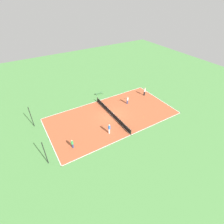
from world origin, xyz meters
name	(u,v)px	position (x,y,z in m)	size (l,w,h in m)	color
ground_plane	(112,116)	(0.00, 0.00, 0.00)	(80.00, 80.00, 0.00)	#518E47
court_surface	(112,116)	(0.00, 0.00, 0.01)	(11.73, 22.77, 0.02)	#B75633
tennis_net	(112,114)	(0.00, 0.00, 0.52)	(11.53, 0.10, 0.97)	black
bench	(99,93)	(8.03, -1.64, 0.39)	(0.36, 1.64, 0.45)	#4C8C4C
player_near_white	(145,91)	(2.66, -9.72, 1.08)	(0.47, 0.47, 1.82)	black
player_far_white	(127,100)	(1.91, -4.73, 0.94)	(0.73, 0.98, 1.61)	navy
player_near_blue	(109,128)	(-3.65, 2.73, 1.09)	(0.96, 0.79, 1.84)	white
player_far_green	(72,143)	(-3.51, 8.85, 0.87)	(0.42, 0.42, 1.51)	navy
tennis_ball_left_sideline	(143,117)	(-3.23, -4.67, 0.06)	(0.07, 0.07, 0.07)	#CCE033
tennis_ball_right_alley	(100,132)	(-2.58, 3.85, 0.06)	(0.07, 0.07, 0.07)	#CCE033
fence_post_back_left	(45,153)	(-4.42, 12.66, 1.95)	(0.12, 0.12, 3.91)	black
fence_post_back_right	(31,117)	(4.42, 12.66, 1.95)	(0.12, 0.12, 3.91)	black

